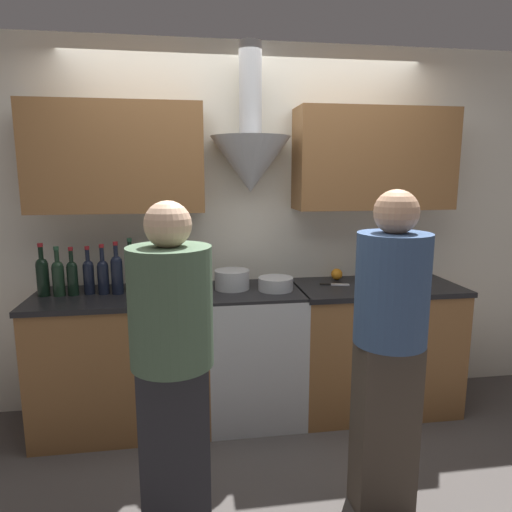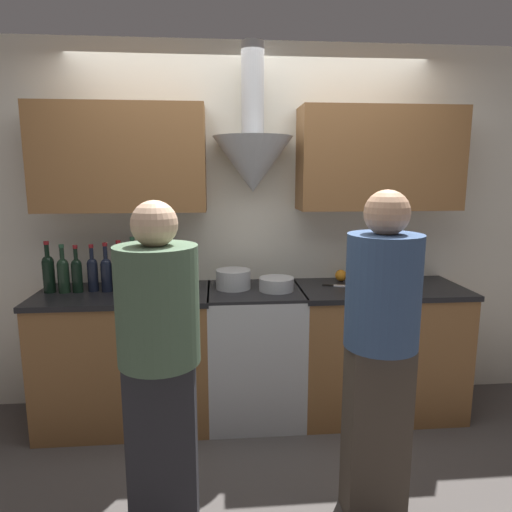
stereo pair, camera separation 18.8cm
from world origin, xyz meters
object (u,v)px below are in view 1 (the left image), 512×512
at_px(wine_bottle_2, 72,276).
at_px(wine_bottle_5, 117,272).
at_px(wine_bottle_1, 58,276).
at_px(wine_bottle_4, 103,275).
at_px(wine_bottle_0, 43,275).
at_px(wine_bottle_7, 146,273).
at_px(orange_fruit, 337,274).
at_px(wine_bottle_6, 131,271).
at_px(wine_bottle_3, 89,275).
at_px(person_foreground_left, 173,362).
at_px(mixing_bowl, 276,284).
at_px(stock_pot, 232,279).
at_px(saucepan, 387,275).
at_px(stove_range, 254,353).
at_px(person_foreground_right, 389,342).

height_order(wine_bottle_2, wine_bottle_5, wine_bottle_5).
relative_size(wine_bottle_1, wine_bottle_4, 0.98).
bearing_deg(wine_bottle_0, wine_bottle_7, -0.62).
relative_size(wine_bottle_2, orange_fruit, 3.76).
height_order(wine_bottle_4, wine_bottle_6, wine_bottle_6).
height_order(wine_bottle_3, person_foreground_left, person_foreground_left).
bearing_deg(wine_bottle_7, wine_bottle_4, -179.32).
bearing_deg(orange_fruit, mixing_bowl, -155.84).
relative_size(wine_bottle_0, wine_bottle_7, 1.04).
relative_size(wine_bottle_0, wine_bottle_1, 1.06).
distance_m(stock_pot, orange_fruit, 0.81).
distance_m(wine_bottle_0, stock_pot, 1.22).
height_order(wine_bottle_5, wine_bottle_7, wine_bottle_5).
bearing_deg(stock_pot, wine_bottle_7, -179.67).
xyz_separation_m(wine_bottle_2, mixing_bowl, (1.33, -0.07, -0.08)).
distance_m(wine_bottle_2, wine_bottle_3, 0.10).
distance_m(wine_bottle_0, wine_bottle_3, 0.28).
bearing_deg(wine_bottle_3, wine_bottle_4, -9.79).
xyz_separation_m(orange_fruit, saucepan, (0.35, -0.11, 0.00)).
height_order(stove_range, orange_fruit, orange_fruit).
bearing_deg(wine_bottle_1, wine_bottle_2, 0.52).
height_order(person_foreground_left, person_foreground_right, person_foreground_right).
xyz_separation_m(wine_bottle_1, wine_bottle_2, (0.09, 0.00, -0.00)).
distance_m(wine_bottle_1, person_foreground_right, 2.07).
distance_m(wine_bottle_4, mixing_bowl, 1.14).
bearing_deg(wine_bottle_2, wine_bottle_7, 0.75).
height_order(wine_bottle_7, saucepan, wine_bottle_7).
distance_m(wine_bottle_4, wine_bottle_5, 0.09).
relative_size(stove_range, wine_bottle_0, 2.69).
height_order(wine_bottle_4, orange_fruit, wine_bottle_4).
height_order(wine_bottle_3, stock_pot, wine_bottle_3).
bearing_deg(saucepan, wine_bottle_7, -178.51).
distance_m(wine_bottle_5, person_foreground_right, 1.76).
bearing_deg(orange_fruit, wine_bottle_5, -173.98).
height_order(wine_bottle_1, wine_bottle_4, wine_bottle_4).
bearing_deg(stock_pot, saucepan, 2.08).
height_order(wine_bottle_6, saucepan, wine_bottle_6).
bearing_deg(wine_bottle_3, person_foreground_right, -33.46).
distance_m(wine_bottle_4, saucepan, 1.99).
relative_size(mixing_bowl, person_foreground_left, 0.15).
bearing_deg(mixing_bowl, wine_bottle_5, 176.52).
bearing_deg(person_foreground_right, orange_fruit, 83.57).
relative_size(stock_pot, orange_fruit, 2.82).
xyz_separation_m(stove_range, wine_bottle_2, (-1.18, 0.03, 0.59)).
xyz_separation_m(wine_bottle_4, stock_pot, (0.85, 0.01, -0.06)).
relative_size(orange_fruit, person_foreground_right, 0.05).
distance_m(stove_range, mixing_bowl, 0.52).
bearing_deg(wine_bottle_4, wine_bottle_7, 0.68).
bearing_deg(stove_range, wine_bottle_5, 178.47).
bearing_deg(person_foreground_right, wine_bottle_5, 143.91).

